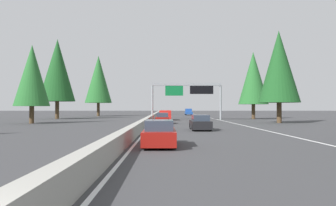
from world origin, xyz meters
The scene contains 15 objects.
ground_plane centered at (60.00, 0.00, 0.00)m, with size 320.00×320.00×0.00m, color #38383A.
median_barrier centered at (80.00, 0.30, 0.45)m, with size 180.00×0.56×0.90m, color #9E9B93.
shoulder_stripe_right centered at (70.00, -11.52, 0.01)m, with size 160.00×0.16×0.01m, color silver.
shoulder_stripe_median centered at (70.00, -0.25, 0.01)m, with size 160.00×0.16×0.01m, color silver.
sign_gantry_overhead centered at (54.88, -6.03, 5.26)m, with size 0.50×12.68×6.61m.
sedan_mid_left centered at (15.71, -1.71, 0.68)m, with size 4.40×1.80×1.47m.
sedan_mid_right centered at (28.45, -5.41, 0.68)m, with size 4.40×1.80×1.47m.
minivan_far_left centered at (52.89, -2.04, 0.95)m, with size 5.00×1.95×1.69m.
pickup_distant_b centered at (90.70, -8.85, 0.91)m, with size 5.60×2.00×1.86m.
sedan_mid_center centered at (40.75, -1.66, 0.68)m, with size 4.40×1.80×1.47m.
conifer_right_near centered at (42.71, -18.20, 7.99)m, with size 5.78×5.78×13.14m.
conifer_right_mid centered at (58.08, -18.81, 7.78)m, with size 5.63×5.63×12.80m.
conifer_left_near centered at (41.37, 16.22, 6.56)m, with size 4.75×4.75×10.80m.
conifer_left_mid centered at (59.21, 18.82, 9.38)m, with size 6.78×6.78×15.41m.
conifer_left_far centered at (79.09, 15.07, 9.40)m, with size 6.80×6.80×15.46m.
Camera 1 is at (-2.22, -2.04, 2.16)m, focal length 34.02 mm.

